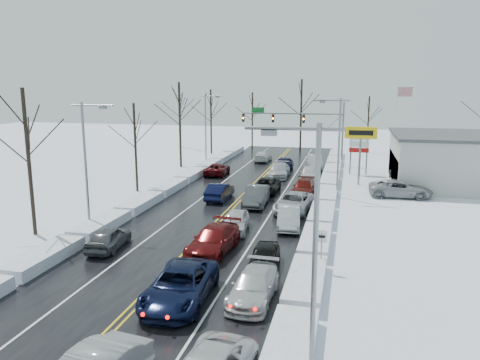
% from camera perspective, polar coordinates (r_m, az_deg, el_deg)
% --- Properties ---
extents(ground, '(160.00, 160.00, 0.00)m').
position_cam_1_polar(ground, '(35.72, -2.63, -5.02)').
color(ground, white).
rests_on(ground, ground).
extents(road_surface, '(14.00, 84.00, 0.01)m').
position_cam_1_polar(road_surface, '(37.56, -1.79, -4.17)').
color(road_surface, black).
rests_on(road_surface, ground).
extents(snow_bank_left, '(1.81, 72.00, 0.72)m').
position_cam_1_polar(snow_bank_left, '(40.16, -12.34, -3.40)').
color(snow_bank_left, silver).
rests_on(snow_bank_left, ground).
extents(snow_bank_right, '(1.81, 72.00, 0.72)m').
position_cam_1_polar(snow_bank_right, '(36.40, 9.88, -4.86)').
color(snow_bank_right, silver).
rests_on(snow_bank_right, ground).
extents(traffic_signal_mast, '(13.28, 0.39, 8.00)m').
position_cam_1_polar(traffic_signal_mast, '(61.37, 7.71, 7.05)').
color(traffic_signal_mast, slate).
rests_on(traffic_signal_mast, ground).
extents(tires_plus_sign, '(3.20, 0.34, 6.00)m').
position_cam_1_polar(tires_plus_sign, '(49.18, 14.51, 5.13)').
color(tires_plus_sign, slate).
rests_on(tires_plus_sign, ground).
extents(used_vehicles_sign, '(2.20, 0.22, 4.65)m').
position_cam_1_polar(used_vehicles_sign, '(55.34, 14.32, 4.07)').
color(used_vehicles_sign, slate).
rests_on(used_vehicles_sign, ground).
extents(speed_limit_sign, '(0.55, 0.09, 2.35)m').
position_cam_1_polar(speed_limit_sign, '(26.36, 9.93, -7.55)').
color(speed_limit_sign, slate).
rests_on(speed_limit_sign, ground).
extents(flagpole, '(1.87, 1.20, 10.00)m').
position_cam_1_polar(flagpole, '(63.30, 18.61, 7.10)').
color(flagpole, silver).
rests_on(flagpole, ground).
extents(streetlight_se, '(3.20, 0.25, 9.00)m').
position_cam_1_polar(streetlight_se, '(15.72, 8.46, -6.62)').
color(streetlight_se, slate).
rests_on(streetlight_se, ground).
extents(streetlight_ne, '(3.20, 0.25, 9.00)m').
position_cam_1_polar(streetlight_ne, '(43.19, 11.73, 4.84)').
color(streetlight_ne, slate).
rests_on(streetlight_ne, ground).
extents(streetlight_sw, '(3.20, 0.25, 9.00)m').
position_cam_1_polar(streetlight_sw, '(34.27, -18.09, 2.81)').
color(streetlight_sw, slate).
rests_on(streetlight_sw, ground).
extents(streetlight_nw, '(3.20, 0.25, 9.00)m').
position_cam_1_polar(streetlight_nw, '(59.81, -4.03, 6.85)').
color(streetlight_nw, slate).
rests_on(streetlight_nw, ground).
extents(tree_left_b, '(4.00, 4.00, 10.00)m').
position_cam_1_polar(tree_left_b, '(34.25, -24.60, 5.16)').
color(tree_left_b, '#2D231C').
rests_on(tree_left_b, ground).
extents(tree_left_c, '(3.40, 3.40, 8.50)m').
position_cam_1_polar(tree_left_c, '(45.71, -12.71, 5.95)').
color(tree_left_c, '#2D231C').
rests_on(tree_left_c, ground).
extents(tree_left_d, '(4.20, 4.20, 10.50)m').
position_cam_1_polar(tree_left_d, '(58.73, -7.39, 8.68)').
color(tree_left_d, '#2D231C').
rests_on(tree_left_d, ground).
extents(tree_left_e, '(3.80, 3.80, 9.50)m').
position_cam_1_polar(tree_left_e, '(69.99, -3.57, 8.63)').
color(tree_left_e, '#2D231C').
rests_on(tree_left_e, ground).
extents(tree_far_a, '(4.00, 4.00, 10.00)m').
position_cam_1_polar(tree_far_a, '(77.97, -7.41, 9.11)').
color(tree_far_a, '#2D231C').
rests_on(tree_far_a, ground).
extents(tree_far_b, '(3.60, 3.60, 9.00)m').
position_cam_1_polar(tree_far_b, '(75.60, 1.51, 8.59)').
color(tree_far_b, '#2D231C').
rests_on(tree_far_b, ground).
extents(tree_far_c, '(4.40, 4.40, 11.00)m').
position_cam_1_polar(tree_far_c, '(72.33, 7.49, 9.48)').
color(tree_far_c, '#2D231C').
rests_on(tree_far_c, ground).
extents(tree_far_d, '(3.40, 3.40, 8.50)m').
position_cam_1_polar(tree_far_d, '(73.57, 15.42, 7.83)').
color(tree_far_d, '#2D231C').
rests_on(tree_far_d, ground).
extents(queued_car_2, '(3.05, 6.06, 1.64)m').
position_cam_1_polar(queued_car_2, '(23.29, -7.27, -14.45)').
color(queued_car_2, black).
rests_on(queued_car_2, ground).
extents(queued_car_3, '(2.67, 5.66, 1.60)m').
position_cam_1_polar(queued_car_3, '(29.29, -3.23, -8.80)').
color(queued_car_3, '#550B0C').
rests_on(queued_car_3, ground).
extents(queued_car_4, '(2.18, 4.46, 1.46)m').
position_cam_1_polar(queued_car_4, '(33.28, -0.55, -6.26)').
color(queued_car_4, silver).
rests_on(queued_car_4, ground).
extents(queued_car_5, '(1.89, 5.04, 1.64)m').
position_cam_1_polar(queued_car_5, '(40.30, 1.97, -3.09)').
color(queued_car_5, '#3E4043').
rests_on(queued_car_5, ground).
extents(queued_car_6, '(2.32, 4.90, 1.35)m').
position_cam_1_polar(queued_car_6, '(44.98, 3.19, -1.55)').
color(queued_car_6, black).
rests_on(queued_car_6, ground).
extents(queued_car_7, '(2.35, 5.37, 1.53)m').
position_cam_1_polar(queued_car_7, '(52.60, 4.78, 0.35)').
color(queued_car_7, '#ADAFB5').
rests_on(queued_car_7, ground).
extents(queued_car_8, '(2.35, 4.88, 1.61)m').
position_cam_1_polar(queued_car_8, '(56.56, 5.23, 1.13)').
color(queued_car_8, black).
rests_on(queued_car_8, ground).
extents(queued_car_11, '(2.07, 4.85, 1.40)m').
position_cam_1_polar(queued_car_11, '(23.30, 1.67, -14.36)').
color(queued_car_11, '#BABABD').
rests_on(queued_car_11, ground).
extents(queued_car_12, '(1.85, 4.09, 1.36)m').
position_cam_1_polar(queued_car_12, '(26.89, 2.97, -10.70)').
color(queued_car_12, black).
rests_on(queued_car_12, ground).
extents(queued_car_13, '(2.07, 4.69, 1.50)m').
position_cam_1_polar(queued_car_13, '(34.32, 5.96, -5.77)').
color(queued_car_13, '#A8ABB0').
rests_on(queued_car_13, ground).
extents(queued_car_14, '(3.12, 5.75, 1.53)m').
position_cam_1_polar(queued_car_14, '(38.54, 6.55, -3.84)').
color(queued_car_14, '#A6A8AE').
rests_on(queued_car_14, ground).
extents(queued_car_15, '(2.06, 4.89, 1.41)m').
position_cam_1_polar(queued_car_15, '(44.41, 7.74, -1.81)').
color(queued_car_15, '#54100B').
rests_on(queued_car_15, ground).
extents(queued_car_16, '(1.97, 4.50, 1.51)m').
position_cam_1_polar(queued_car_16, '(51.52, 8.38, 0.03)').
color(queued_car_16, silver).
rests_on(queued_car_16, ground).
extents(queued_car_17, '(2.38, 5.24, 1.67)m').
position_cam_1_polar(queued_car_17, '(58.62, 9.05, 1.41)').
color(queued_car_17, '#9C9EA3').
rests_on(queued_car_17, ground).
extents(oncoming_car_0, '(1.68, 4.60, 1.51)m').
position_cam_1_polar(oncoming_car_0, '(42.32, -2.49, -2.38)').
color(oncoming_car_0, black).
rests_on(oncoming_car_0, ground).
extents(oncoming_car_1, '(2.44, 4.96, 1.35)m').
position_cam_1_polar(oncoming_car_1, '(53.79, -2.78, 0.63)').
color(oncoming_car_1, '#45090C').
rests_on(oncoming_car_1, ground).
extents(oncoming_car_2, '(1.96, 4.70, 1.36)m').
position_cam_1_polar(oncoming_car_2, '(63.42, 2.82, 2.30)').
color(oncoming_car_2, silver).
rests_on(oncoming_car_2, ground).
extents(oncoming_car_3, '(2.12, 4.40, 1.45)m').
position_cam_1_polar(oncoming_car_3, '(31.03, -15.64, -8.04)').
color(oncoming_car_3, '#47494D').
rests_on(oncoming_car_3, ground).
extents(parked_car_0, '(5.71, 2.75, 1.57)m').
position_cam_1_polar(parked_car_0, '(45.66, 18.90, -1.97)').
color(parked_car_0, '#96989D').
rests_on(parked_car_0, ground).
extents(parked_car_1, '(2.28, 5.41, 1.56)m').
position_cam_1_polar(parked_car_1, '(49.21, 21.60, -1.21)').
color(parked_car_1, '#45484A').
rests_on(parked_car_1, ground).
extents(parked_car_2, '(2.28, 5.03, 1.67)m').
position_cam_1_polar(parked_car_2, '(56.20, 18.68, 0.50)').
color(parked_car_2, black).
rests_on(parked_car_2, ground).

